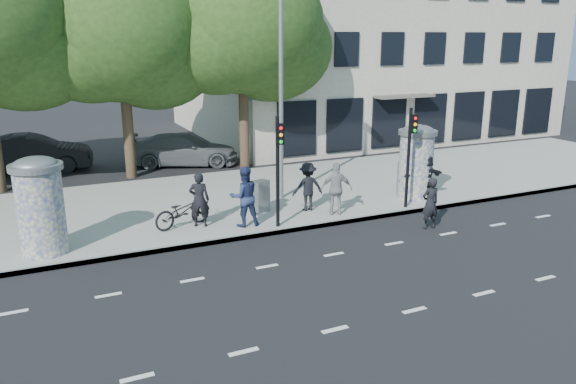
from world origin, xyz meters
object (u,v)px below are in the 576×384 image
ped_f (425,177)px  car_mid (32,153)px  traffic_pole_far (410,148)px  traffic_pole_near (278,161)px  ped_e (336,189)px  ad_column_right (416,160)px  ped_d (308,187)px  man_road (430,203)px  street_lamp (282,67)px  ped_b (199,200)px  ad_column_left (40,203)px  car_right (183,150)px  cabinet_left (261,196)px  ped_c (244,196)px  bicycle (182,211)px  cabinet_right (407,180)px

ped_f → car_mid: size_ratio=0.34×
traffic_pole_far → ped_f: traffic_pole_far is taller
traffic_pole_near → ped_e: traffic_pole_near is taller
ad_column_right → traffic_pole_near: 5.91m
ped_d → man_road: size_ratio=0.99×
street_lamp → man_road: bearing=-57.0°
ped_b → ad_column_left: bearing=29.6°
ad_column_right → ped_e: bearing=-171.1°
ped_d → traffic_pole_near: bearing=43.8°
ped_f → car_right: ped_f is taller
ped_e → ped_f: ped_e is taller
traffic_pole_near → cabinet_left: traffic_pole_near is taller
ped_c → ped_d: 2.57m
ped_d → bicycle: 4.27m
traffic_pole_near → car_mid: size_ratio=0.68×
ad_column_right → cabinet_left: size_ratio=2.48×
ped_f → ped_e: bearing=6.6°
ped_d → cabinet_left: size_ratio=1.52×
ped_c → cabinet_left: size_ratio=1.75×
ad_column_left → street_lamp: (8.00, 2.13, 3.26)m
traffic_pole_near → ped_e: bearing=8.9°
bicycle → car_right: (2.41, 9.04, 0.08)m
car_mid → bicycle: bearing=-151.6°
ad_column_left → traffic_pole_far: traffic_pole_far is taller
cabinet_left → cabinet_right: (5.56, -0.46, 0.08)m
cabinet_right → car_right: size_ratio=0.25×
street_lamp → traffic_pole_far: bearing=-39.9°
street_lamp → bicycle: street_lamp is taller
traffic_pole_near → ped_c: bearing=149.5°
ad_column_left → ped_f: (12.53, -0.20, -0.55)m
car_mid → ped_e: bearing=-134.5°
cabinet_left → ped_e: bearing=-50.3°
ad_column_right → car_right: size_ratio=0.53×
ped_d → bicycle: size_ratio=0.87×
ad_column_left → car_right: bearing=56.5°
ad_column_left → car_right: (6.33, 9.57, -0.81)m
ped_d → man_road: (2.79, -2.89, -0.15)m
bicycle → street_lamp: bearing=-84.7°
traffic_pole_near → ped_f: size_ratio=2.02×
ped_d → ped_b: bearing=8.8°
ped_f → cabinet_left: bearing=-6.7°
ped_e → car_right: (-2.49, 9.93, -0.29)m
traffic_pole_near → ped_b: 2.72m
ad_column_left → car_mid: size_ratio=0.53×
ad_column_left → ped_b: ad_column_left is taller
street_lamp → bicycle: size_ratio=4.27×
traffic_pole_near → ped_b: traffic_pole_near is taller
cabinet_right → ad_column_left: bearing=-165.3°
cabinet_left → car_mid: 12.21m
ped_d → ped_e: 1.03m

